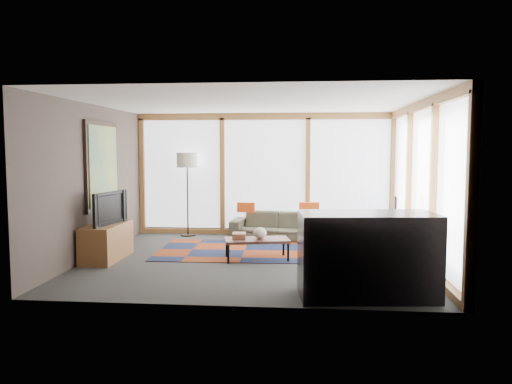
# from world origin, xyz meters

# --- Properties ---
(ground) EXTENTS (5.50, 5.50, 0.00)m
(ground) POSITION_xyz_m (0.00, 0.00, 0.00)
(ground) COLOR #2A2B28
(ground) RESTS_ON ground
(room_envelope) EXTENTS (5.52, 5.02, 2.62)m
(room_envelope) POSITION_xyz_m (0.49, 0.56, 1.54)
(room_envelope) COLOR #463935
(room_envelope) RESTS_ON ground
(rug) EXTENTS (3.15, 2.07, 0.01)m
(rug) POSITION_xyz_m (-0.23, 0.69, 0.01)
(rug) COLOR maroon
(rug) RESTS_ON ground
(sofa) EXTENTS (1.95, 0.98, 0.55)m
(sofa) POSITION_xyz_m (0.29, 1.95, 0.27)
(sofa) COLOR #333427
(sofa) RESTS_ON ground
(pillow_left) EXTENTS (0.37, 0.13, 0.20)m
(pillow_left) POSITION_xyz_m (-0.35, 1.96, 0.65)
(pillow_left) COLOR #CD4B14
(pillow_left) RESTS_ON sofa
(pillow_right) EXTENTS (0.41, 0.16, 0.22)m
(pillow_right) POSITION_xyz_m (0.94, 1.91, 0.66)
(pillow_right) COLOR #CD4B14
(pillow_right) RESTS_ON sofa
(floor_lamp) EXTENTS (0.45, 0.45, 1.77)m
(floor_lamp) POSITION_xyz_m (-1.62, 2.14, 0.88)
(floor_lamp) COLOR black
(floor_lamp) RESTS_ON ground
(coffee_table) EXTENTS (1.15, 0.74, 0.35)m
(coffee_table) POSITION_xyz_m (0.05, -0.02, 0.18)
(coffee_table) COLOR #382018
(coffee_table) RESTS_ON ground
(book_stack) EXTENTS (0.24, 0.29, 0.09)m
(book_stack) POSITION_xyz_m (-0.25, 0.00, 0.40)
(book_stack) COLOR brown
(book_stack) RESTS_ON coffee_table
(vase) EXTENTS (0.25, 0.25, 0.19)m
(vase) POSITION_xyz_m (0.10, -0.00, 0.45)
(vase) COLOR beige
(vase) RESTS_ON coffee_table
(bookshelf) EXTENTS (0.43, 2.36, 0.59)m
(bookshelf) POSITION_xyz_m (2.43, 0.29, 0.30)
(bookshelf) COLOR #382018
(bookshelf) RESTS_ON ground
(bowl_a) EXTENTS (0.21, 0.21, 0.09)m
(bowl_a) POSITION_xyz_m (2.42, -0.24, 0.64)
(bowl_a) COLOR black
(bowl_a) RESTS_ON bookshelf
(bowl_b) EXTENTS (0.16, 0.16, 0.07)m
(bowl_b) POSITION_xyz_m (2.47, 0.10, 0.63)
(bowl_b) COLOR black
(bowl_b) RESTS_ON bookshelf
(shelf_picture) EXTENTS (0.06, 0.31, 0.40)m
(shelf_picture) POSITION_xyz_m (2.48, 1.04, 0.79)
(shelf_picture) COLOR black
(shelf_picture) RESTS_ON bookshelf
(tv_console) EXTENTS (0.50, 1.20, 0.60)m
(tv_console) POSITION_xyz_m (-2.45, -0.23, 0.30)
(tv_console) COLOR brown
(tv_console) RESTS_ON ground
(television) EXTENTS (0.30, 0.96, 0.55)m
(television) POSITION_xyz_m (-2.44, -0.27, 0.87)
(television) COLOR black
(television) RESTS_ON tv_console
(bar_counter) EXTENTS (1.74, 0.94, 1.06)m
(bar_counter) POSITION_xyz_m (1.61, -1.98, 0.53)
(bar_counter) COLOR black
(bar_counter) RESTS_ON ground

